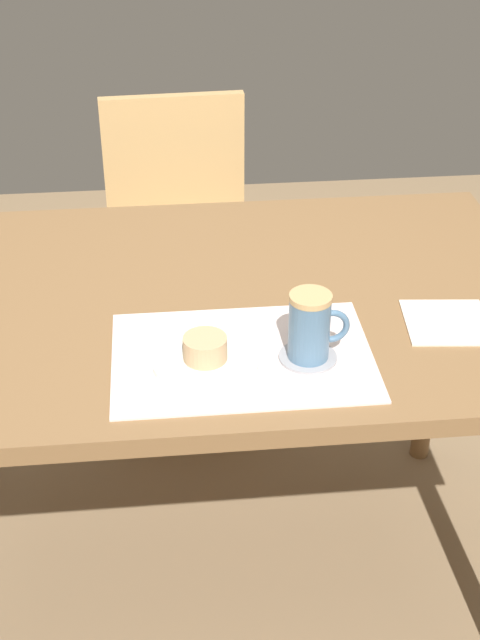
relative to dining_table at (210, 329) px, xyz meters
The scene contains 9 objects.
ground_plane 0.68m from the dining_table, ahead, with size 4.40×4.40×0.02m, color #846B4C.
dining_table is the anchor object (origin of this frame).
wooden_chair 0.76m from the dining_table, 92.43° to the left, with size 0.44×0.44×0.86m.
placemat 0.23m from the dining_table, 78.89° to the right, with size 0.44×0.31×0.00m, color silver.
pastry_plate 0.25m from the dining_table, 95.60° to the right, with size 0.18×0.18×0.01m, color silver.
pastry 0.26m from the dining_table, 95.60° to the right, with size 0.07×0.07×0.04m, color tan.
coffee_coaster 0.29m from the dining_table, 56.85° to the right, with size 0.10×0.10×0.01m, color #99999E.
coffee_mug 0.31m from the dining_table, 56.40° to the right, with size 0.10×0.07×0.12m.
paper_napkin 0.45m from the dining_table, 18.54° to the right, with size 0.15×0.15×0.00m, color silver.
Camera 1 is at (-0.09, -1.45, 1.62)m, focal length 50.00 mm.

